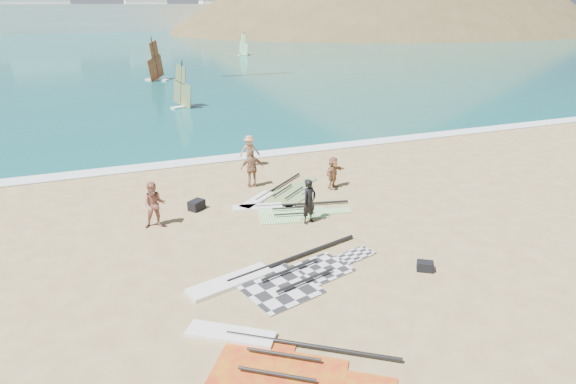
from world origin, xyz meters
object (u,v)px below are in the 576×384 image
object	(u,v)px
rig_grey	(275,276)
rig_red	(266,353)
rig_orange	(277,195)
beachgoer_left	(154,205)
beachgoer_mid	(250,151)
rig_green	(282,210)
person_wetsuit	(309,201)
beachgoer_right	(333,173)
gear_bag_far	(425,266)
beachgoer_back	(252,168)
gear_bag_near	(197,205)

from	to	relation	value
rig_grey	rig_red	size ratio (longest dim) A/B	1.39
rig_orange	beachgoer_left	bearing A→B (deg)	153.63
rig_red	beachgoer_mid	distance (m)	14.60
rig_red	beachgoer_left	world-z (taller)	beachgoer_left
rig_green	rig_orange	world-z (taller)	same
rig_orange	person_wetsuit	bearing A→B (deg)	-125.31
beachgoer_right	rig_green	bearing A→B (deg)	176.23
rig_orange	rig_red	size ratio (longest dim) A/B	0.97
gear_bag_far	beachgoer_right	bearing A→B (deg)	86.00
beachgoer_right	person_wetsuit	bearing A→B (deg)	-161.43
beachgoer_back	beachgoer_right	size ratio (longest dim) A/B	1.21
rig_grey	gear_bag_far	distance (m)	4.77
rig_orange	gear_bag_near	xyz separation A→B (m)	(-3.57, -0.18, 0.15)
beachgoer_back	beachgoer_right	distance (m)	3.71
rig_orange	rig_red	distance (m)	10.31
rig_green	person_wetsuit	distance (m)	1.73
gear_bag_near	beachgoer_right	world-z (taller)	beachgoer_right
rig_grey	beachgoer_left	world-z (taller)	beachgoer_left
rig_red	gear_bag_near	world-z (taller)	gear_bag_near
rig_grey	rig_red	world-z (taller)	rig_grey
beachgoer_mid	beachgoer_right	xyz separation A→B (m)	(2.64, -4.40, -0.09)
gear_bag_near	rig_grey	bearing A→B (deg)	-78.82
rig_orange	beachgoer_right	world-z (taller)	beachgoer_right
rig_green	gear_bag_far	xyz separation A→B (m)	(2.61, -6.04, 0.10)
gear_bag_near	person_wetsuit	distance (m)	4.80
rig_orange	beachgoer_left	xyz separation A→B (m)	(-5.32, -1.28, 0.85)
beachgoer_mid	beachgoer_right	bearing A→B (deg)	-55.23
beachgoer_mid	person_wetsuit	bearing A→B (deg)	-85.32
gear_bag_far	beachgoer_back	distance (m)	9.67
person_wetsuit	beachgoer_mid	size ratio (longest dim) A/B	1.06
beachgoer_left	beachgoer_mid	world-z (taller)	beachgoer_left
rig_grey	gear_bag_near	xyz separation A→B (m)	(-1.22, 6.17, 0.15)
beachgoer_right	gear_bag_near	bearing A→B (deg)	150.19
person_wetsuit	rig_red	bearing A→B (deg)	-145.41
beachgoer_mid	beachgoer_right	size ratio (longest dim) A/B	1.12
rig_grey	beachgoer_right	xyz separation A→B (m)	(5.12, 6.40, 0.69)
gear_bag_near	beachgoer_mid	distance (m)	5.97
beachgoer_mid	gear_bag_far	bearing A→B (deg)	-76.33
beachgoer_left	beachgoer_mid	distance (m)	7.92
rig_grey	beachgoer_left	xyz separation A→B (m)	(-2.97, 5.07, 0.85)
rig_red	gear_bag_far	xyz separation A→B (m)	(5.98, 1.93, 0.10)
rig_orange	beachgoer_back	world-z (taller)	beachgoer_back
beachgoer_mid	beachgoer_back	world-z (taller)	beachgoer_back
rig_orange	gear_bag_far	distance (m)	7.99
rig_red	gear_bag_near	xyz separation A→B (m)	(0.18, 9.42, 0.15)
rig_red	beachgoer_mid	world-z (taller)	beachgoer_mid
rig_green	beachgoer_left	bearing A→B (deg)	-171.86
rig_green	beachgoer_right	xyz separation A→B (m)	(3.15, 1.68, 0.70)
gear_bag_near	beachgoer_right	size ratio (longest dim) A/B	0.42
gear_bag_near	gear_bag_far	bearing A→B (deg)	-52.23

